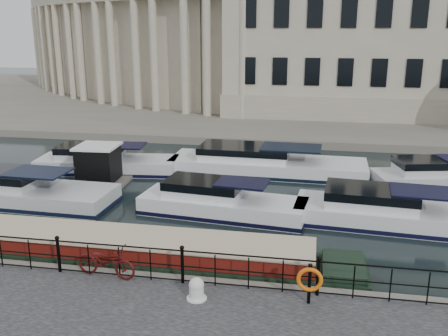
# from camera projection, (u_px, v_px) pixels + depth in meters

# --- Properties ---
(ground_plane) EXTENTS (160.00, 160.00, 0.00)m
(ground_plane) POSITION_uv_depth(u_px,v_px,m) (200.00, 265.00, 17.36)
(ground_plane) COLOR black
(ground_plane) RESTS_ON ground
(far_bank) EXTENTS (120.00, 42.00, 0.55)m
(far_bank) POSITION_uv_depth(u_px,v_px,m) (280.00, 101.00, 54.21)
(far_bank) COLOR #6B665B
(far_bank) RESTS_ON ground_plane
(railing) EXTENTS (24.14, 0.14, 1.22)m
(railing) POSITION_uv_depth(u_px,v_px,m) (182.00, 263.00, 14.90)
(railing) COLOR black
(railing) RESTS_ON near_quay
(civic_building) EXTENTS (53.55, 31.84, 16.85)m
(civic_building) POSITION_uv_depth(u_px,v_px,m) (269.00, 38.00, 48.48)
(civic_building) COLOR #ADA38C
(civic_building) RESTS_ON far_bank
(bicycle) EXTENTS (2.05, 0.95, 1.04)m
(bicycle) POSITION_uv_depth(u_px,v_px,m) (106.00, 261.00, 15.31)
(bicycle) COLOR #440C0C
(bicycle) RESTS_ON near_quay
(mooring_bollard) EXTENTS (0.58, 0.58, 0.65)m
(mooring_bollard) POSITION_uv_depth(u_px,v_px,m) (197.00, 289.00, 14.10)
(mooring_bollard) COLOR silver
(mooring_bollard) RESTS_ON near_quay
(life_ring_post) EXTENTS (0.73, 0.20, 1.19)m
(life_ring_post) POSITION_uv_depth(u_px,v_px,m) (310.00, 280.00, 13.70)
(life_ring_post) COLOR black
(life_ring_post) RESTS_ON near_quay
(narrowboat) EXTENTS (16.59, 2.32, 1.60)m
(narrowboat) POSITION_uv_depth(u_px,v_px,m) (120.00, 257.00, 17.21)
(narrowboat) COLOR black
(narrowboat) RESTS_ON ground_plane
(harbour_hut) EXTENTS (2.98, 2.53, 2.18)m
(harbour_hut) POSITION_uv_depth(u_px,v_px,m) (99.00, 167.00, 26.13)
(harbour_hut) COLOR #6B665B
(harbour_hut) RESTS_ON ground_plane
(cabin_cruisers) EXTENTS (28.62, 10.40, 1.99)m
(cabin_cruisers) POSITION_uv_depth(u_px,v_px,m) (226.00, 184.00, 25.16)
(cabin_cruisers) COLOR silver
(cabin_cruisers) RESTS_ON ground_plane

